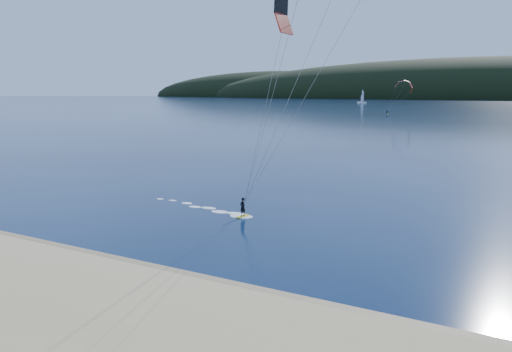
{
  "coord_description": "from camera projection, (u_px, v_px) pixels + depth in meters",
  "views": [
    {
      "loc": [
        16.3,
        -15.36,
        10.0
      ],
      "look_at": [
        2.27,
        10.0,
        5.0
      ],
      "focal_mm": 34.63,
      "sensor_mm": 36.0,
      "label": 1
    }
  ],
  "objects": [
    {
      "name": "kitesurfer_near",
      "position": [
        323.0,
        14.0,
        29.53
      ],
      "size": [
        23.26,
        7.56,
        18.65
      ],
      "color": "yellow",
      "rests_on": "ground"
    },
    {
      "name": "kitesurfer_far",
      "position": [
        403.0,
        89.0,
        205.25
      ],
      "size": [
        11.75,
        5.94,
        13.84
      ],
      "color": "yellow",
      "rests_on": "ground"
    },
    {
      "name": "sailboat",
      "position": [
        362.0,
        102.0,
        413.97
      ],
      "size": [
        8.41,
        5.44,
        11.73
      ],
      "color": "white",
      "rests_on": "ground"
    },
    {
      "name": "ground",
      "position": [
        108.0,
        311.0,
        22.72
      ],
      "size": [
        1800.0,
        1800.0,
        0.0
      ],
      "primitive_type": "plane",
      "color": "#071433",
      "rests_on": "ground"
    },
    {
      "name": "wet_sand",
      "position": [
        170.0,
        278.0,
        26.59
      ],
      "size": [
        220.0,
        2.5,
        0.1
      ],
      "color": "#947A56",
      "rests_on": "ground"
    }
  ]
}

